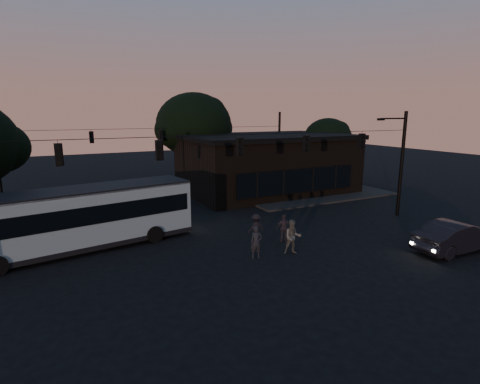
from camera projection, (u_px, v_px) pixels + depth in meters
name	position (u px, v px, depth m)	size (l,w,h in m)	color
ground	(278.00, 267.00, 18.19)	(120.00, 120.00, 0.00)	black
sidewalk_far_right	(304.00, 191.00, 35.73)	(14.00, 10.00, 0.15)	black
building	(267.00, 163.00, 35.56)	(15.40, 10.41, 5.40)	black
tree_behind	(194.00, 125.00, 37.85)	(7.60, 7.60, 9.43)	black
tree_right	(328.00, 139.00, 40.96)	(5.20, 5.20, 6.86)	black
signal_rig_near	(240.00, 167.00, 20.76)	(26.24, 0.30, 7.50)	black
signal_rig_far	(161.00, 148.00, 34.73)	(26.24, 0.30, 7.50)	black
bus	(82.00, 216.00, 20.30)	(12.32, 4.68, 3.39)	gray
car	(456.00, 236.00, 20.16)	(1.77, 5.08, 1.67)	black
pedestrian_a	(256.00, 242.00, 19.24)	(0.62, 0.41, 1.69)	black
pedestrian_b	(293.00, 237.00, 19.78)	(0.90, 0.71, 1.86)	#52524B
pedestrian_c	(284.00, 228.00, 21.67)	(0.96, 0.40, 1.64)	#2F272F
pedestrian_d	(256.00, 227.00, 21.83)	(1.05, 0.60, 1.62)	black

